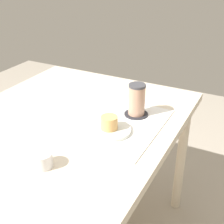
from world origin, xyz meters
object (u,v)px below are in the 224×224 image
object	(u,v)px
pastry_plate	(109,130)
coffee_mug	(137,99)
pastry	(109,123)
sugar_bowl	(42,160)
dining_table	(66,136)

from	to	relation	value
pastry_plate	coffee_mug	distance (m)	0.19
pastry	sugar_bowl	bearing A→B (deg)	161.98
pastry_plate	coffee_mug	size ratio (longest dim) A/B	1.27
dining_table	pastry	bearing A→B (deg)	-90.47
coffee_mug	pastry_plate	bearing A→B (deg)	167.87
pastry	coffee_mug	bearing A→B (deg)	-12.13
pastry_plate	pastry	size ratio (longest dim) A/B	2.60
sugar_bowl	pastry_plate	bearing A→B (deg)	-18.02
pastry_plate	sugar_bowl	xyz separation A→B (m)	(-0.29, 0.09, 0.02)
pastry	sugar_bowl	xyz separation A→B (m)	(-0.29, 0.09, -0.02)
pastry	sugar_bowl	size ratio (longest dim) A/B	0.93
pastry	sugar_bowl	distance (m)	0.30
pastry_plate	pastry	world-z (taller)	pastry
pastry_plate	pastry	xyz separation A→B (m)	(0.00, 0.00, 0.03)
dining_table	pastry_plate	distance (m)	0.22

